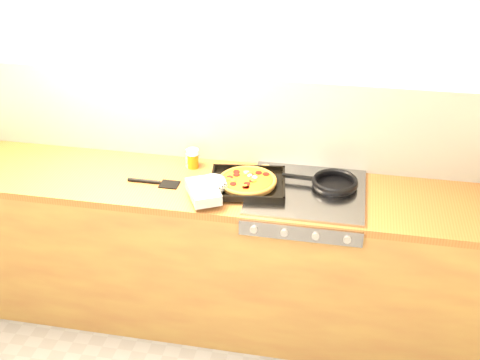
% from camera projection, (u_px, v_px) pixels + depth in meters
% --- Properties ---
extents(room_shell, '(3.20, 3.20, 3.20)m').
position_uv_depth(room_shell, '(233.00, 120.00, 3.33)').
color(room_shell, white).
rests_on(room_shell, ground).
extents(counter_run, '(3.20, 0.62, 0.90)m').
position_uv_depth(counter_run, '(224.00, 253.00, 3.42)').
color(counter_run, olive).
rests_on(counter_run, ground).
extents(stovetop, '(0.60, 0.56, 0.02)m').
position_uv_depth(stovetop, '(307.00, 192.00, 3.13)').
color(stovetop, gray).
rests_on(stovetop, counter_run).
extents(pizza_on_tray, '(0.53, 0.50, 0.07)m').
position_uv_depth(pizza_on_tray, '(235.00, 184.00, 3.13)').
color(pizza_on_tray, black).
rests_on(pizza_on_tray, stovetop).
extents(frying_pan, '(0.41, 0.26, 0.04)m').
position_uv_depth(frying_pan, '(334.00, 183.00, 3.14)').
color(frying_pan, black).
rests_on(frying_pan, stovetop).
extents(tomato_can, '(0.09, 0.09, 0.10)m').
position_uv_depth(tomato_can, '(191.00, 158.00, 3.37)').
color(tomato_can, '#9F100C').
rests_on(tomato_can, counter_run).
extents(juice_glass, '(0.07, 0.07, 0.11)m').
position_uv_depth(juice_glass, '(193.00, 158.00, 3.35)').
color(juice_glass, '#CA590B').
rests_on(juice_glass, counter_run).
extents(wooden_spoon, '(0.29, 0.12, 0.02)m').
position_uv_depth(wooden_spoon, '(249.00, 167.00, 3.36)').
color(wooden_spoon, '#9E8043').
rests_on(wooden_spoon, counter_run).
extents(black_spatula, '(0.28, 0.09, 0.02)m').
position_uv_depth(black_spatula, '(154.00, 182.00, 3.21)').
color(black_spatula, black).
rests_on(black_spatula, counter_run).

